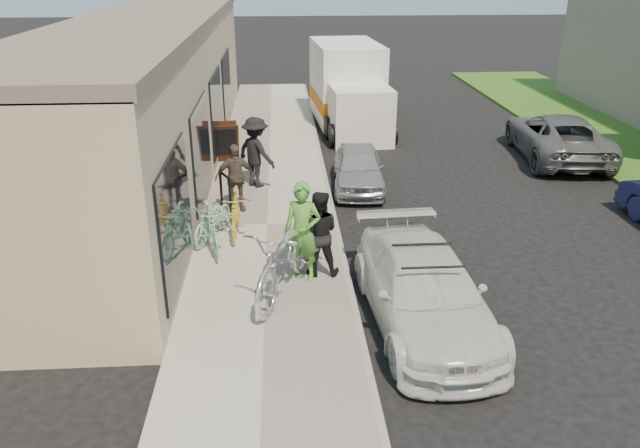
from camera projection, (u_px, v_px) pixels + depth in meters
name	position (u px, v px, depth m)	size (l,w,h in m)	color
ground	(374.00, 292.00, 11.50)	(120.00, 120.00, 0.00)	black
sidewalk	(267.00, 227.00, 14.10)	(3.00, 34.00, 0.15)	#A7A396
curb	(336.00, 226.00, 14.20)	(0.12, 34.00, 0.13)	gray
storefront	(153.00, 94.00, 17.68)	(3.60, 20.00, 4.22)	tan
bike_rack	(225.00, 189.00, 14.58)	(0.32, 0.61, 0.93)	black
sandwich_board	(227.00, 142.00, 18.28)	(0.77, 0.78, 1.11)	#331B0E
sedan_white	(424.00, 290.00, 10.28)	(2.04, 4.47, 1.31)	silver
sedan_silver	(358.00, 168.00, 16.53)	(1.31, 3.26, 1.11)	#A0A0A6
moving_truck	(348.00, 90.00, 22.49)	(2.58, 6.03, 2.90)	silver
far_car_gray	(557.00, 136.00, 18.97)	(2.27, 4.93, 1.37)	#4E5153
tandem_bike	(286.00, 258.00, 10.91)	(0.92, 2.65, 1.39)	silver
woman_rider	(303.00, 232.00, 11.36)	(0.68, 0.45, 1.87)	#4D9832
man_standing	(318.00, 233.00, 11.56)	(0.80, 0.62, 1.65)	black
cruiser_bike_a	(210.00, 228.00, 12.60)	(0.46, 1.64, 0.99)	#80BFA9
cruiser_bike_b	(213.00, 219.00, 13.21)	(0.57, 1.64, 0.86)	#80BFA9
cruiser_bike_c	(235.00, 214.00, 13.35)	(0.46, 1.61, 0.97)	gold
bystander_a	(256.00, 152.00, 16.08)	(1.18, 0.68, 1.83)	black
bystander_b	(235.00, 178.00, 14.55)	(0.94, 0.39, 1.61)	brown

